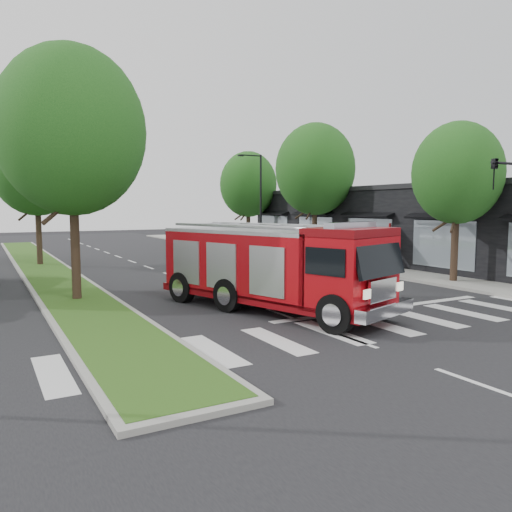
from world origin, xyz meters
The scene contains 12 objects.
ground centered at (0.00, 0.00, 0.00)m, with size 140.00×140.00×0.00m, color black.
sidewalk_right centered at (12.50, 10.00, 0.07)m, with size 5.00×80.00×0.15m, color gray.
median centered at (-6.00, 18.00, 0.08)m, with size 3.00×50.00×0.15m.
storefront_row centered at (17.00, 10.00, 2.50)m, with size 8.00×30.00×5.00m, color black.
bus_shelter centered at (11.20, 8.15, 2.04)m, with size 3.20×1.60×2.61m.
tree_right_near centered at (11.50, 2.00, 5.51)m, with size 4.40×4.40×8.05m.
tree_right_mid centered at (11.50, 14.00, 6.49)m, with size 5.60×5.60×9.72m.
tree_right_far centered at (11.50, 24.00, 5.84)m, with size 5.00×5.00×8.73m.
tree_median_near centered at (-6.00, 6.00, 6.81)m, with size 5.80×5.80×10.16m.
tree_median_far centered at (-6.00, 20.00, 6.49)m, with size 5.60×5.60×9.72m.
streetlight_right_far centered at (10.35, 20.00, 4.48)m, with size 2.11×0.20×8.00m.
fire_engine centered at (0.06, 0.77, 1.61)m, with size 5.67×10.10×3.36m.
Camera 1 is at (-9.32, -14.99, 3.83)m, focal length 35.00 mm.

